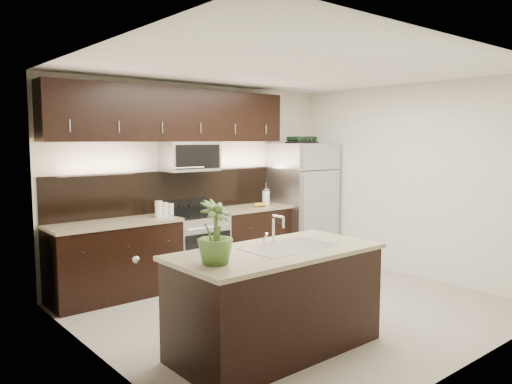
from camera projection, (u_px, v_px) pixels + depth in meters
ground at (295, 308)px, 5.74m from camera, size 4.50×4.50×0.00m
room_walls at (291, 161)px, 5.46m from camera, size 4.52×4.02×2.71m
counter_run at (183, 249)px, 6.69m from camera, size 3.51×0.65×0.94m
upper_fixtures at (177, 124)px, 6.64m from camera, size 3.49×0.40×1.66m
island at (276, 300)px, 4.54m from camera, size 1.96×0.96×0.94m
sink_faucet at (288, 245)px, 4.60m from camera, size 0.84×0.50×0.28m
refrigerator at (301, 202)px, 7.98m from camera, size 0.90×0.81×1.87m
wine_rack at (302, 140)px, 7.88m from camera, size 0.46×0.29×0.11m
plant at (215, 232)px, 3.94m from camera, size 0.35×0.35×0.51m
canisters at (163, 209)px, 6.42m from camera, size 0.30×0.16×0.21m
french_press at (266, 197)px, 7.50m from camera, size 0.12×0.12×0.33m
bananas at (257, 205)px, 7.36m from camera, size 0.23×0.21×0.06m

